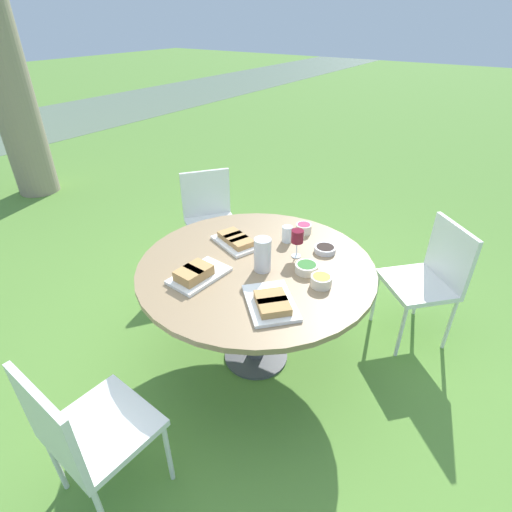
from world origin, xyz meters
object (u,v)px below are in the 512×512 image
at_px(chair_near_left, 430,274).
at_px(dining_table, 256,276).
at_px(wine_glass, 297,237).
at_px(chair_far_back, 83,430).
at_px(water_pitcher, 263,255).
at_px(chair_near_right, 210,214).

bearing_deg(chair_near_left, dining_table, 136.05).
height_order(chair_near_left, wine_glass, wine_glass).
bearing_deg(chair_far_back, water_pitcher, -7.33).
relative_size(water_pitcher, wine_glass, 1.13).
bearing_deg(dining_table, chair_near_right, 52.97).
height_order(chair_near_right, water_pitcher, water_pitcher).
xyz_separation_m(dining_table, water_pitcher, (-0.02, -0.06, 0.19)).
height_order(dining_table, water_pitcher, water_pitcher).
bearing_deg(water_pitcher, chair_near_left, -40.99).
relative_size(dining_table, wine_glass, 7.86).
bearing_deg(water_pitcher, wine_glass, -20.86).
distance_m(chair_near_right, water_pitcher, 1.40).
distance_m(water_pitcher, wine_glass, 0.26).
relative_size(dining_table, chair_far_back, 1.62).
relative_size(chair_far_back, wine_glass, 4.86).
distance_m(chair_near_left, water_pitcher, 1.26).
relative_size(chair_near_left, wine_glass, 4.86).
relative_size(chair_near_right, wine_glass, 4.86).
xyz_separation_m(chair_near_left, wine_glass, (-0.67, 0.70, 0.38)).
xyz_separation_m(dining_table, chair_near_right, (0.78, 1.03, -0.16)).
bearing_deg(chair_near_right, water_pitcher, -126.26).
xyz_separation_m(chair_far_back, water_pitcher, (1.18, -0.15, 0.35)).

